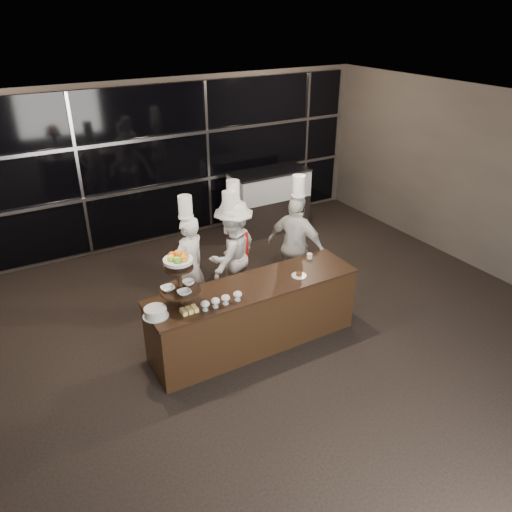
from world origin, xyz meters
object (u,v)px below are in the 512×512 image
chef_a (189,266)px  chef_d (296,246)px  layer_cake (155,312)px  display_stand (179,275)px  chef_c (234,249)px  buffet_counter (254,314)px  display_case (269,198)px  chef_b (230,256)px

chef_a → chef_d: bearing=-9.8°
layer_cake → chef_a: size_ratio=0.16×
chef_a → chef_d: size_ratio=0.95×
display_stand → chef_d: bearing=20.1°
chef_a → chef_c: (0.80, 0.15, -0.00)m
display_stand → layer_cake: (-0.34, -0.05, -0.37)m
buffet_counter → layer_cake: size_ratio=9.47×
display_case → chef_c: size_ratio=0.82×
display_case → chef_a: bearing=-141.7°
chef_d → display_case: bearing=67.6°
chef_d → buffet_counter: bearing=-146.1°
buffet_counter → display_case: (2.17, 3.15, 0.22)m
layer_cake → display_case: 4.76m
chef_b → layer_cake: bearing=-142.5°
layer_cake → chef_b: chef_b is taller
buffet_counter → display_case: size_ratio=1.82×
chef_c → chef_d: size_ratio=0.97×
buffet_counter → chef_b: chef_b is taller
buffet_counter → chef_d: bearing=33.9°
layer_cake → chef_a: bearing=51.6°
layer_cake → display_case: (3.51, 3.20, -0.29)m
display_case → layer_cake: bearing=-137.7°
display_case → chef_a: 3.32m
chef_d → layer_cake: bearing=-161.4°
buffet_counter → display_stand: display_stand is taller
chef_a → chef_c: bearing=10.8°
chef_a → chef_c: size_ratio=0.98×
display_case → chef_b: (-1.90, -1.96, 0.06)m
display_case → chef_c: 2.62m
chef_a → chef_b: 0.71m
layer_cake → chef_b: (1.61, 1.23, -0.22)m
chef_c → layer_cake: bearing=-142.9°
chef_b → chef_c: size_ratio=0.93×
chef_a → layer_cake: bearing=-128.4°
chef_b → chef_d: size_ratio=0.90×
layer_cake → chef_d: 2.69m
chef_d → chef_a: bearing=170.2°
buffet_counter → chef_b: size_ratio=1.61×
chef_d → chef_c: bearing=152.3°
display_stand → chef_b: (1.27, 1.18, -0.59)m
chef_b → buffet_counter: bearing=-102.6°
display_stand → chef_c: chef_c is taller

